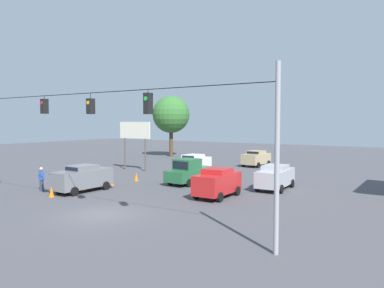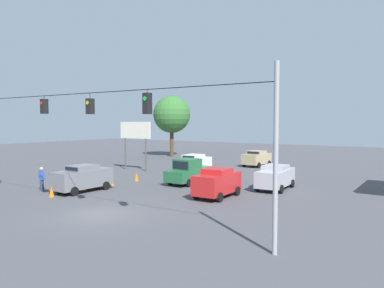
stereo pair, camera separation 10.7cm
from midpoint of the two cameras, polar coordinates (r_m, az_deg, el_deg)
ground_plane at (r=21.96m, az=-13.75°, el=-10.42°), size 140.00×140.00×0.00m
overhead_signal_span at (r=20.84m, az=-15.15°, el=1.73°), size 21.11×0.38×7.53m
sedan_grey_parked_shoulder at (r=29.20m, az=-16.42°, el=-4.97°), size 2.01×4.57×1.98m
sedan_silver_oncoming_far at (r=29.68m, az=12.47°, el=-4.87°), size 2.21×4.58×1.88m
sedan_white_withflow_far at (r=37.15m, az=0.12°, el=-3.06°), size 1.99×4.42×1.98m
sedan_tan_withflow_deep at (r=44.56m, az=9.68°, el=-2.13°), size 2.35×4.14×1.84m
sedan_red_crossing_near at (r=25.99m, az=3.76°, el=-5.83°), size 2.07×4.07×2.01m
pickup_truck_green_withflow_mid at (r=31.80m, az=-0.34°, el=-4.26°), size 2.25×5.34×2.12m
traffic_cone_nearest at (r=27.89m, az=-20.73°, el=-6.83°), size 0.37×0.37×0.73m
traffic_cone_second at (r=29.57m, az=-16.33°, el=-6.17°), size 0.37×0.37×0.73m
traffic_cone_third at (r=31.44m, az=-12.22°, el=-5.55°), size 0.37×0.37×0.73m
traffic_cone_fourth at (r=33.39m, az=-8.58°, el=-4.99°), size 0.37×0.37×0.73m
roadside_billboard at (r=40.50m, az=-8.79°, el=1.49°), size 4.16×0.16×5.21m
pedestrian at (r=30.47m, az=-22.06°, el=-4.95°), size 0.40×0.28×1.81m
tree_horizon_left at (r=56.47m, az=-3.27°, el=4.50°), size 5.59×5.59×9.14m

